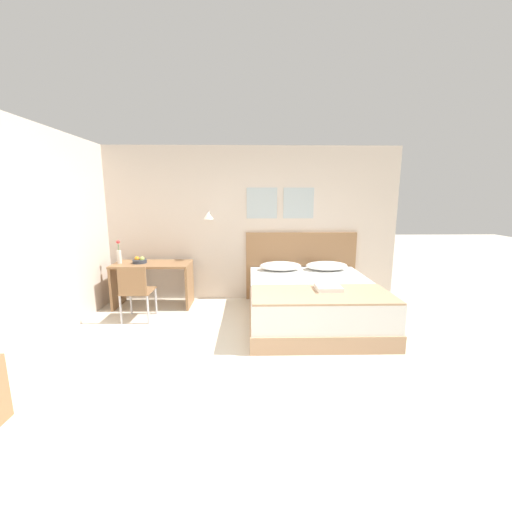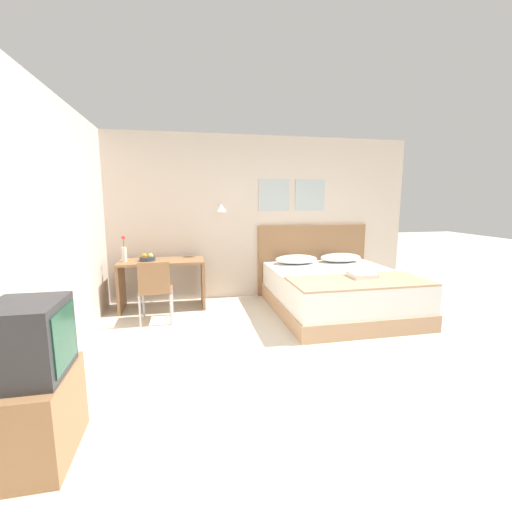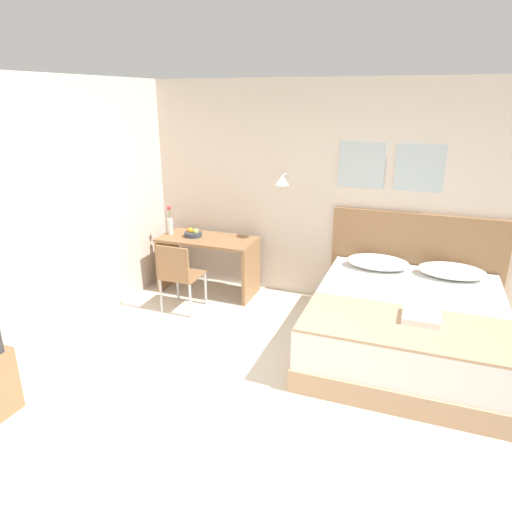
{
  "view_description": "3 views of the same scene",
  "coord_description": "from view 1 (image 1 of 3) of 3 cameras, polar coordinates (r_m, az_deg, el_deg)",
  "views": [
    {
      "loc": [
        0.14,
        -2.85,
        1.81
      ],
      "look_at": [
        0.22,
        1.13,
        1.06
      ],
      "focal_mm": 22.0,
      "sensor_mm": 36.0,
      "label": 1
    },
    {
      "loc": [
        -1.12,
        -2.97,
        1.64
      ],
      "look_at": [
        -0.22,
        1.34,
        0.9
      ],
      "focal_mm": 24.0,
      "sensor_mm": 36.0,
      "label": 2
    },
    {
      "loc": [
        1.06,
        -2.76,
        2.45
      ],
      "look_at": [
        -0.41,
        1.18,
        0.97
      ],
      "focal_mm": 32.0,
      "sensor_mm": 36.0,
      "label": 3
    }
  ],
  "objects": [
    {
      "name": "fruit_bowl",
      "position": [
        5.49,
        -20.4,
        -0.81
      ],
      "size": [
        0.23,
        0.23,
        0.11
      ],
      "color": "#333842",
      "rests_on": "desk"
    },
    {
      "name": "flower_vase",
      "position": [
        5.56,
        -23.64,
        0.22
      ],
      "size": [
        0.07,
        0.07,
        0.38
      ],
      "color": "silver",
      "rests_on": "desk"
    },
    {
      "name": "folded_towel_near_foot",
      "position": [
        4.21,
        12.99,
        -5.61
      ],
      "size": [
        0.31,
        0.32,
        0.06
      ],
      "color": "white",
      "rests_on": "throw_blanket"
    },
    {
      "name": "pillow_right",
      "position": [
        5.41,
        12.71,
        -1.75
      ],
      "size": [
        0.7,
        0.42,
        0.14
      ],
      "color": "white",
      "rests_on": "bed"
    },
    {
      "name": "ground_plane",
      "position": [
        3.38,
        -3.58,
        -21.68
      ],
      "size": [
        24.0,
        24.0,
        0.0
      ],
      "primitive_type": "plane",
      "color": "beige"
    },
    {
      "name": "bed",
      "position": [
        4.71,
        10.08,
        -8.23
      ],
      "size": [
        1.82,
        2.05,
        0.59
      ],
      "color": "tan",
      "rests_on": "ground_plane"
    },
    {
      "name": "wall_back",
      "position": [
        5.5,
        -2.56,
        5.74
      ],
      "size": [
        5.42,
        0.31,
        2.65
      ],
      "color": "beige",
      "rests_on": "ground_plane"
    },
    {
      "name": "desk_chair",
      "position": [
        4.89,
        -21.08,
        -5.53
      ],
      "size": [
        0.43,
        0.43,
        0.85
      ],
      "color": "#8E6642",
      "rests_on": "ground_plane"
    },
    {
      "name": "pillow_left",
      "position": [
        5.28,
        4.45,
        -1.83
      ],
      "size": [
        0.7,
        0.42,
        0.14
      ],
      "color": "white",
      "rests_on": "bed"
    },
    {
      "name": "throw_blanket",
      "position": [
        4.06,
        11.85,
        -6.79
      ],
      "size": [
        1.76,
        0.82,
        0.02
      ],
      "color": "tan",
      "rests_on": "bed"
    },
    {
      "name": "headboard",
      "position": [
        5.62,
        8.12,
        -1.8
      ],
      "size": [
        1.94,
        0.06,
        1.2
      ],
      "color": "#8E6642",
      "rests_on": "ground_plane"
    },
    {
      "name": "desk",
      "position": [
        5.48,
        -18.22,
        -3.43
      ],
      "size": [
        1.24,
        0.6,
        0.74
      ],
      "color": "#8E6642",
      "rests_on": "ground_plane"
    }
  ]
}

